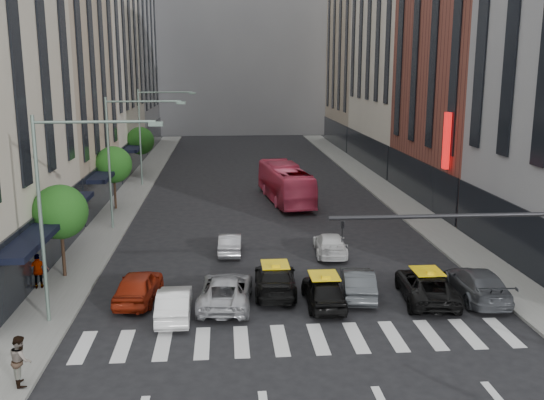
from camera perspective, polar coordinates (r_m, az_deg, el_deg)
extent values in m
plane|color=black|center=(24.52, 3.49, -14.45)|extent=(160.00, 160.00, 0.00)
cube|color=slate|center=(53.46, -13.45, 0.13)|extent=(3.00, 96.00, 0.15)
cube|color=slate|center=(54.82, 11.03, 0.53)|extent=(3.00, 96.00, 0.15)
cube|color=tan|center=(51.56, -20.66, 12.61)|extent=(8.00, 16.00, 24.00)
cube|color=beige|center=(69.41, -16.87, 17.55)|extent=(8.00, 20.00, 36.00)
cube|color=gray|center=(87.85, -14.11, 14.52)|extent=(8.00, 18.00, 30.00)
cube|color=brown|center=(52.73, 18.46, 13.82)|extent=(8.00, 18.00, 26.00)
cube|color=tan|center=(89.04, 8.76, 14.06)|extent=(8.00, 18.00, 28.00)
cube|color=gray|center=(106.94, -3.01, 16.01)|extent=(30.00, 10.00, 36.00)
cylinder|color=black|center=(34.11, -19.09, -4.23)|extent=(0.18, 0.18, 3.15)
sphere|color=#224F16|center=(33.63, -19.32, -1.06)|extent=(2.88, 2.88, 2.88)
cylinder|color=black|center=(49.32, -14.58, 1.02)|extent=(0.18, 0.18, 3.15)
sphere|color=#224F16|center=(48.99, -14.70, 3.24)|extent=(2.88, 2.88, 2.88)
cylinder|color=black|center=(64.92, -12.21, 3.77)|extent=(0.18, 0.18, 3.15)
sphere|color=#224F16|center=(64.67, -12.29, 5.47)|extent=(2.88, 2.88, 2.88)
cylinder|color=gray|center=(27.57, -20.92, -1.90)|extent=(0.16, 0.16, 9.00)
cylinder|color=gray|center=(26.30, -16.36, 7.06)|extent=(5.00, 0.12, 0.12)
cube|color=gray|center=(25.92, -10.89, 7.04)|extent=(0.60, 0.25, 0.18)
cylinder|color=gray|center=(42.87, -15.07, 3.31)|extent=(0.16, 0.16, 9.00)
cylinder|color=gray|center=(42.06, -12.00, 9.06)|extent=(5.00, 0.12, 0.12)
cube|color=gray|center=(41.82, -8.56, 9.04)|extent=(0.60, 0.25, 0.18)
cylinder|color=gray|center=(58.54, -12.31, 5.75)|extent=(0.16, 0.16, 9.00)
cylinder|color=gray|center=(57.95, -10.02, 9.95)|extent=(5.00, 0.12, 0.12)
cube|color=gray|center=(57.78, -7.51, 9.93)|extent=(0.60, 0.25, 0.18)
cylinder|color=black|center=(23.02, 17.72, -1.41)|extent=(10.00, 0.16, 0.16)
imported|color=black|center=(21.85, 6.64, -2.97)|extent=(0.13, 0.16, 0.80)
cube|color=red|center=(44.84, 16.12, 5.37)|extent=(0.30, 0.70, 4.00)
imported|color=maroon|center=(30.17, -12.46, -7.90)|extent=(2.22, 4.62, 1.52)
imported|color=white|center=(27.97, -9.18, -9.57)|extent=(1.50, 4.18, 1.37)
imported|color=#AAABAF|center=(29.10, -4.38, -8.48)|extent=(2.84, 5.38, 1.44)
imported|color=black|center=(30.50, 0.30, -7.43)|extent=(2.33, 5.15, 1.46)
imported|color=black|center=(29.01, 4.89, -8.52)|extent=(1.75, 4.34, 1.48)
imported|color=#393C40|center=(30.33, 8.09, -7.72)|extent=(2.05, 4.46, 1.42)
imported|color=black|center=(30.52, 14.33, -7.82)|extent=(2.97, 5.46, 1.45)
imported|color=#45484D|center=(31.41, 18.71, -7.47)|extent=(2.37, 5.31, 1.51)
imported|color=#A5A4AA|center=(36.93, -3.95, -4.09)|extent=(1.51, 3.89, 1.26)
imported|color=white|center=(36.78, 5.49, -4.15)|extent=(2.15, 4.62, 1.30)
imported|color=#E64367|center=(50.94, 1.26, 1.58)|extent=(3.90, 11.45, 3.12)
imported|color=gray|center=(23.58, -22.59, -13.73)|extent=(0.98, 1.08, 1.80)
imported|color=gray|center=(32.85, -21.14, -6.25)|extent=(1.12, 0.64, 1.80)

